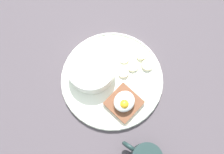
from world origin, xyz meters
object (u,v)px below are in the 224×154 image
toast_slice (124,103)px  banana_slice_inner (124,73)px  poached_egg (124,102)px  banana_slice_back (141,56)px  banana_slice_front (133,66)px  banana_slice_left (124,59)px  banana_slice_right (147,65)px  oatmeal_bowl (91,69)px

toast_slice → banana_slice_inner: toast_slice is taller
poached_egg → banana_slice_back: size_ratio=1.71×
poached_egg → banana_slice_front: 11.68cm
banana_slice_front → toast_slice: bearing=-155.7°
banana_slice_front → banana_slice_inner: size_ratio=1.02×
toast_slice → banana_slice_back: 15.20cm
banana_slice_left → banana_slice_back: bearing=-40.6°
toast_slice → poached_egg: 2.36cm
banana_slice_back → banana_slice_right: banana_slice_back is taller
oatmeal_bowl → poached_egg: size_ratio=2.25×
poached_egg → banana_slice_left: (10.65, 8.10, -2.73)cm
banana_slice_front → banana_slice_left: same height
poached_egg → banana_slice_left: size_ratio=1.46×
banana_slice_right → banana_slice_left: bearing=111.5°
banana_slice_left → banana_slice_back: banana_slice_back is taller
banana_slice_back → banana_slice_inner: bearing=173.9°
toast_slice → banana_slice_front: size_ratio=2.16×
banana_slice_inner → banana_slice_left: bearing=35.8°
banana_slice_left → banana_slice_right: size_ratio=0.97×
toast_slice → banana_slice_back: size_ratio=2.56×
oatmeal_bowl → banana_slice_left: 10.42cm
banana_slice_front → banana_slice_back: bearing=0.8°
oatmeal_bowl → banana_slice_front: 12.15cm
banana_slice_right → banana_slice_inner: 7.29cm
oatmeal_bowl → banana_slice_left: bearing=-28.3°
oatmeal_bowl → banana_slice_front: oatmeal_bowl is taller
oatmeal_bowl → banana_slice_front: size_ratio=3.25×
poached_egg → banana_slice_right: 13.58cm
toast_slice → banana_slice_left: toast_slice is taller
oatmeal_bowl → banana_slice_inner: bearing=-53.6°
banana_slice_front → banana_slice_left: size_ratio=1.01×
banana_slice_front → banana_slice_back: 4.23cm
banana_slice_left → banana_slice_inner: size_ratio=1.01×
banana_slice_left → poached_egg: bearing=-142.8°
banana_slice_front → banana_slice_left: bearing=84.7°
poached_egg → banana_slice_left: bearing=37.2°
banana_slice_back → banana_slice_right: 3.45cm
banana_slice_inner → banana_slice_right: bearing=-33.1°
poached_egg → banana_slice_inner: 9.38cm
toast_slice → banana_slice_right: (13.12, 1.50, -0.31)cm
oatmeal_bowl → banana_slice_right: size_ratio=3.19×
banana_slice_left → banana_slice_right: banana_slice_right is taller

